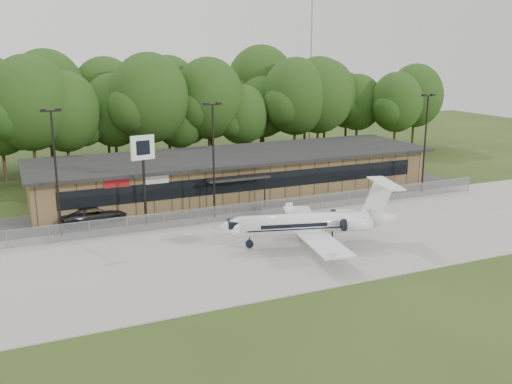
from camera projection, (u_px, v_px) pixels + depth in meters
name	position (u px, v px, depth m)	size (l,w,h in m)	color
ground	(369.00, 274.00, 38.04)	(160.00, 160.00, 0.00)	#2E3E16
apron	(310.00, 238.00, 45.13)	(64.00, 18.00, 0.08)	#9E9B93
parking_lot	(253.00, 204.00, 55.34)	(50.00, 9.00, 0.06)	#383835
terminal	(235.00, 173.00, 58.75)	(41.00, 11.65, 4.30)	brown
fence	(273.00, 208.00, 51.16)	(46.00, 0.04, 1.52)	gray
treeline	(183.00, 106.00, 73.48)	(72.00, 12.00, 15.00)	#193611
radio_mast	(311.00, 63.00, 86.20)	(0.20, 0.20, 25.00)	gray
light_pole_left	(55.00, 164.00, 44.18)	(1.55, 0.30, 10.23)	black
light_pole_mid	(213.00, 152.00, 49.27)	(1.55, 0.30, 10.23)	black
light_pole_right	(425.00, 136.00, 58.27)	(1.55, 0.30, 10.23)	black
business_jet	(312.00, 224.00, 43.14)	(14.36, 12.91, 4.86)	white
suv	(94.00, 214.00, 49.13)	(2.59, 5.62, 1.56)	#2B2B2D
pole_sign	(143.00, 157.00, 47.17)	(2.03, 0.58, 7.73)	black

